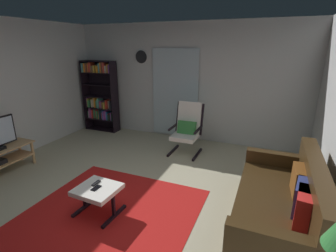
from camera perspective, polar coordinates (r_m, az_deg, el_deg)
name	(u,v)px	position (r m, az deg, el deg)	size (l,w,h in m)	color
ground_plane	(116,202)	(3.79, -11.62, -16.46)	(7.02, 7.02, 0.00)	#B6AE8F
wall_back	(185,83)	(5.81, 3.79, 9.72)	(5.60, 0.06, 2.60)	silver
glass_door_panel	(175,93)	(5.86, 1.55, 7.35)	(1.10, 0.01, 2.00)	silver
area_rug	(109,215)	(3.57, -13.22, -18.94)	(2.17, 2.12, 0.01)	red
bookshelf_near_tv	(101,96)	(6.65, -14.95, 6.59)	(0.88, 0.30, 1.75)	black
leather_sofa	(282,205)	(3.40, 24.40, -15.99)	(0.90, 1.94, 0.87)	#392713
lounge_armchair	(187,127)	(5.11, 4.34, -0.22)	(0.56, 0.65, 1.02)	black
ottoman	(98,192)	(3.48, -15.59, -14.15)	(0.54, 0.50, 0.38)	white
tv_remote	(96,183)	(3.53, -15.90, -12.26)	(0.04, 0.14, 0.02)	black
cell_phone	(96,188)	(3.43, -15.92, -13.27)	(0.07, 0.14, 0.01)	black
wall_clock	(141,57)	(6.11, -6.04, 15.24)	(0.29, 0.03, 0.29)	silver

